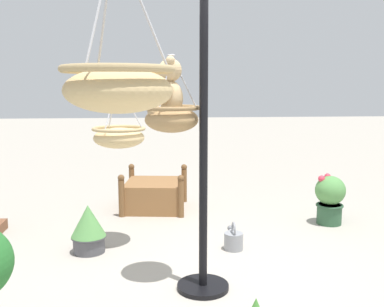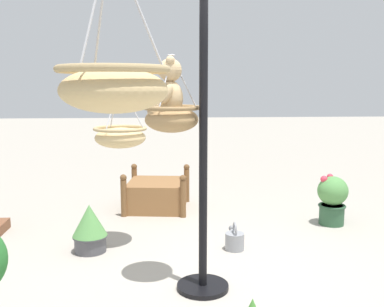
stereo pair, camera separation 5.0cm
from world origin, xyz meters
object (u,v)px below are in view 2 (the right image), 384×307
(hanging_basket_right_low, at_px, (120,136))
(potted_plant_fern_front, at_px, (332,199))
(hanging_basket_with_teddy, at_px, (172,117))
(potted_plant_tall_leafy, at_px, (90,228))
(display_pole_central, at_px, (203,199))
(watering_can, at_px, (234,240))
(teddy_bear, at_px, (169,91))
(hanging_basket_left_high, at_px, (114,87))
(wooden_planter_box, at_px, (157,193))

(hanging_basket_right_low, relative_size, potted_plant_fern_front, 1.08)
(hanging_basket_with_teddy, distance_m, potted_plant_tall_leafy, 1.66)
(display_pole_central, bearing_deg, hanging_basket_with_teddy, 59.04)
(potted_plant_tall_leafy, xyz_separation_m, watering_can, (-0.05, -1.50, -0.15))
(potted_plant_fern_front, bearing_deg, watering_can, 119.53)
(hanging_basket_with_teddy, relative_size, hanging_basket_right_low, 0.95)
(teddy_bear, height_order, hanging_basket_left_high, hanging_basket_left_high)
(hanging_basket_with_teddy, bearing_deg, hanging_basket_right_low, 28.52)
(display_pole_central, bearing_deg, hanging_basket_right_low, 34.92)
(hanging_basket_left_high, relative_size, wooden_planter_box, 0.82)
(hanging_basket_with_teddy, distance_m, hanging_basket_left_high, 1.62)
(hanging_basket_left_high, relative_size, hanging_basket_right_low, 1.18)
(hanging_basket_left_high, relative_size, potted_plant_fern_front, 1.27)
(potted_plant_fern_front, bearing_deg, potted_plant_tall_leafy, 104.07)
(display_pole_central, height_order, watering_can, display_pole_central)
(hanging_basket_with_teddy, xyz_separation_m, hanging_basket_right_low, (0.94, 0.51, -0.26))
(potted_plant_fern_front, bearing_deg, display_pole_central, 133.08)
(teddy_bear, xyz_separation_m, wooden_planter_box, (2.37, 0.12, -1.45))
(hanging_basket_with_teddy, relative_size, hanging_basket_left_high, 0.80)
(display_pole_central, relative_size, hanging_basket_left_high, 3.16)
(potted_plant_fern_front, bearing_deg, teddy_bear, 126.37)
(watering_can, bearing_deg, potted_plant_fern_front, -60.47)
(wooden_planter_box, bearing_deg, watering_can, -153.40)
(teddy_bear, distance_m, hanging_basket_left_high, 1.60)
(hanging_basket_right_low, bearing_deg, watering_can, -99.57)
(watering_can, bearing_deg, hanging_basket_left_high, 156.95)
(wooden_planter_box, height_order, potted_plant_fern_front, potted_plant_fern_front)
(hanging_basket_left_high, bearing_deg, hanging_basket_with_teddy, -11.24)
(display_pole_central, height_order, hanging_basket_with_teddy, display_pole_central)
(display_pole_central, distance_m, hanging_basket_right_low, 1.39)
(display_pole_central, height_order, potted_plant_tall_leafy, display_pole_central)
(potted_plant_fern_front, bearing_deg, hanging_basket_left_high, 142.86)
(hanging_basket_with_teddy, bearing_deg, potted_plant_tall_leafy, 46.59)
(display_pole_central, distance_m, hanging_basket_left_high, 1.79)
(hanging_basket_right_low, relative_size, wooden_planter_box, 0.69)
(hanging_basket_with_teddy, distance_m, potted_plant_fern_front, 2.75)
(teddy_bear, distance_m, hanging_basket_right_low, 1.16)
(hanging_basket_with_teddy, distance_m, wooden_planter_box, 2.68)
(hanging_basket_with_teddy, height_order, watering_can, hanging_basket_with_teddy)
(hanging_basket_right_low, xyz_separation_m, potted_plant_fern_front, (0.56, -2.53, -0.86))
(teddy_bear, bearing_deg, wooden_planter_box, 2.98)
(hanging_basket_right_low, bearing_deg, wooden_planter_box, -14.23)
(teddy_bear, height_order, potted_plant_fern_front, teddy_bear)
(hanging_basket_with_teddy, relative_size, wooden_planter_box, 0.66)
(wooden_planter_box, height_order, potted_plant_tall_leafy, wooden_planter_box)
(wooden_planter_box, bearing_deg, hanging_basket_right_low, 165.77)
(hanging_basket_left_high, xyz_separation_m, watering_can, (2.31, -0.98, -1.60))
(teddy_bear, distance_m, potted_plant_fern_front, 2.87)
(display_pole_central, relative_size, hanging_basket_right_low, 3.73)
(display_pole_central, height_order, hanging_basket_left_high, display_pole_central)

